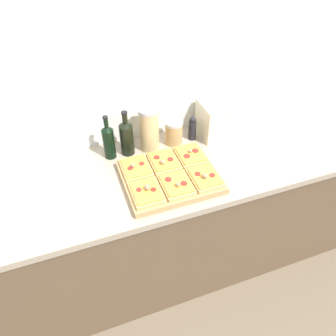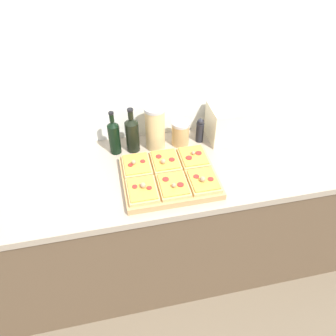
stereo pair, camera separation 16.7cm
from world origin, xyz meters
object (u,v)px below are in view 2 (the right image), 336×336
at_px(pepper_mill, 200,130).
at_px(grain_jar_tall, 155,128).
at_px(wine_bottle, 132,134).
at_px(grain_jar_short, 180,133).
at_px(olive_oil_bottle, 114,136).
at_px(cutting_board, 169,177).
at_px(toaster_oven, 228,122).

bearing_deg(pepper_mill, grain_jar_tall, 180.00).
height_order(wine_bottle, grain_jar_short, wine_bottle).
bearing_deg(olive_oil_bottle, wine_bottle, 0.00).
xyz_separation_m(wine_bottle, grain_jar_tall, (0.13, 0.00, 0.02)).
xyz_separation_m(grain_jar_tall, grain_jar_short, (0.15, -0.00, -0.06)).
xyz_separation_m(olive_oil_bottle, pepper_mill, (0.49, 0.00, -0.03)).
distance_m(cutting_board, pepper_mill, 0.38).
relative_size(cutting_board, wine_bottle, 1.78).
bearing_deg(wine_bottle, cutting_board, -63.15).
bearing_deg(toaster_oven, pepper_mill, 179.71).
distance_m(grain_jar_short, toaster_oven, 0.29).
relative_size(grain_jar_tall, grain_jar_short, 1.76).
bearing_deg(olive_oil_bottle, cutting_board, -49.58).
xyz_separation_m(grain_jar_short, toaster_oven, (0.28, -0.00, 0.03)).
bearing_deg(grain_jar_short, toaster_oven, -0.17).
height_order(olive_oil_bottle, grain_jar_short, olive_oil_bottle).
relative_size(wine_bottle, pepper_mill, 1.76).
distance_m(olive_oil_bottle, grain_jar_tall, 0.23).
relative_size(olive_oil_bottle, grain_jar_tall, 1.00).
xyz_separation_m(wine_bottle, pepper_mill, (0.39, 0.00, -0.04)).
relative_size(wine_bottle, grain_jar_tall, 1.02).
bearing_deg(olive_oil_bottle, pepper_mill, 0.00).
bearing_deg(grain_jar_tall, pepper_mill, -0.00).
height_order(pepper_mill, toaster_oven, toaster_oven).
xyz_separation_m(olive_oil_bottle, grain_jar_tall, (0.23, 0.00, 0.02)).
height_order(wine_bottle, toaster_oven, wine_bottle).
relative_size(cutting_board, pepper_mill, 3.13).
xyz_separation_m(cutting_board, olive_oil_bottle, (-0.25, 0.29, 0.09)).
bearing_deg(grain_jar_short, grain_jar_tall, 180.00).
distance_m(wine_bottle, grain_jar_tall, 0.13).
relative_size(cutting_board, grain_jar_tall, 1.82).
bearing_deg(grain_jar_short, wine_bottle, 180.00).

